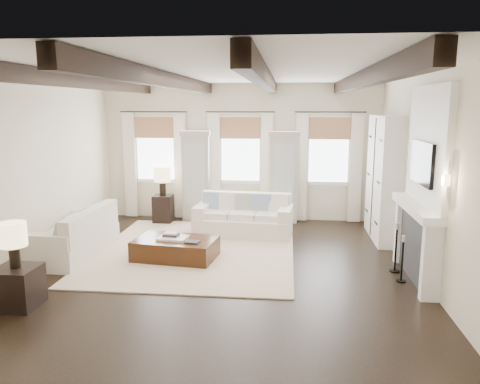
# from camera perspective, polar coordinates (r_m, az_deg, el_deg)

# --- Properties ---
(ground) EXTENTS (7.50, 7.50, 0.00)m
(ground) POSITION_cam_1_polar(r_m,az_deg,el_deg) (7.81, -2.71, -9.72)
(ground) COLOR black
(ground) RESTS_ON ground
(room_shell) EXTENTS (6.54, 7.54, 3.22)m
(room_shell) POSITION_cam_1_polar(r_m,az_deg,el_deg) (8.19, 3.31, 4.82)
(room_shell) COLOR #EFE4C9
(room_shell) RESTS_ON ground
(area_rug) EXTENTS (3.64, 4.23, 0.02)m
(area_rug) POSITION_cam_1_polar(r_m,az_deg,el_deg) (8.93, -5.37, -7.07)
(area_rug) COLOR beige
(area_rug) RESTS_ON ground
(sofa_back) EXTENTS (2.08, 1.07, 0.86)m
(sofa_back) POSITION_cam_1_polar(r_m,az_deg,el_deg) (9.88, 0.48, -3.24)
(sofa_back) COLOR white
(sofa_back) RESTS_ON ground
(sofa_left) EXTENTS (1.00, 2.05, 0.86)m
(sofa_left) POSITION_cam_1_polar(r_m,az_deg,el_deg) (9.04, -19.26, -5.13)
(sofa_left) COLOR white
(sofa_left) RESTS_ON ground
(ottoman) EXTENTS (1.51, 1.05, 0.37)m
(ottoman) POSITION_cam_1_polar(r_m,az_deg,el_deg) (8.46, -7.84, -6.88)
(ottoman) COLOR black
(ottoman) RESTS_ON ground
(tray) EXTENTS (0.54, 0.44, 0.04)m
(tray) POSITION_cam_1_polar(r_m,az_deg,el_deg) (8.39, -8.16, -5.57)
(tray) COLOR white
(tray) RESTS_ON ottoman
(book_lower) EXTENTS (0.28, 0.23, 0.04)m
(book_lower) POSITION_cam_1_polar(r_m,az_deg,el_deg) (8.44, -8.39, -5.20)
(book_lower) COLOR #262628
(book_lower) RESTS_ON tray
(book_upper) EXTENTS (0.24, 0.20, 0.03)m
(book_upper) POSITION_cam_1_polar(r_m,az_deg,el_deg) (8.42, -8.40, -4.99)
(book_upper) COLOR beige
(book_upper) RESTS_ON book_lower
(book_loose) EXTENTS (0.26, 0.21, 0.03)m
(book_loose) POSITION_cam_1_polar(r_m,az_deg,el_deg) (8.13, -5.84, -6.08)
(book_loose) COLOR #262628
(book_loose) RESTS_ON ottoman
(side_table_front) EXTENTS (0.55, 0.55, 0.55)m
(side_table_front) POSITION_cam_1_polar(r_m,az_deg,el_deg) (7.14, -25.50, -10.42)
(side_table_front) COLOR black
(side_table_front) RESTS_ON ground
(lamp_front) EXTENTS (0.36, 0.36, 0.62)m
(lamp_front) POSITION_cam_1_polar(r_m,az_deg,el_deg) (6.93, -25.96, -4.98)
(lamp_front) COLOR black
(lamp_front) RESTS_ON side_table_front
(side_table_back) EXTENTS (0.43, 0.43, 0.64)m
(side_table_back) POSITION_cam_1_polar(r_m,az_deg,el_deg) (11.06, -9.33, -2.04)
(side_table_back) COLOR black
(side_table_back) RESTS_ON ground
(lamp_back) EXTENTS (0.38, 0.38, 0.66)m
(lamp_back) POSITION_cam_1_polar(r_m,az_deg,el_deg) (10.91, -9.45, 1.91)
(lamp_back) COLOR black
(lamp_back) RESTS_ON side_table_back
(candlestick_near) EXTENTS (0.15, 0.15, 0.74)m
(candlestick_near) POSITION_cam_1_polar(r_m,az_deg,el_deg) (7.72, 19.15, -8.15)
(candlestick_near) COLOR black
(candlestick_near) RESTS_ON ground
(candlestick_far) EXTENTS (0.17, 0.17, 0.83)m
(candlestick_far) POSITION_cam_1_polar(r_m,az_deg,el_deg) (8.13, 18.45, -6.90)
(candlestick_far) COLOR black
(candlestick_far) RESTS_ON ground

